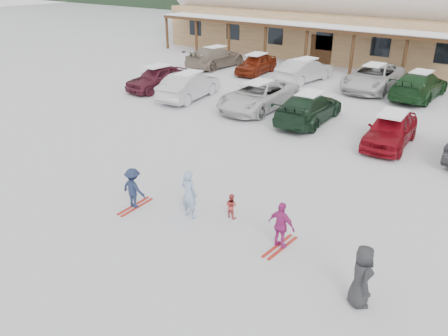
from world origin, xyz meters
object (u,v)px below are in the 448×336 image
Objects in this scene: parked_car_0 at (158,78)px; adult_skier at (189,194)px; parked_car_4 at (391,129)px; bystander_dark at (362,276)px; parked_car_3 at (309,108)px; parked_car_10 at (373,77)px; parked_car_2 at (258,96)px; parked_car_11 at (419,85)px; parked_car_9 at (305,70)px; day_lodge at (329,6)px; child_navy at (133,188)px; parked_car_7 at (215,57)px; child_magenta at (281,226)px; parked_car_1 at (189,86)px; parked_car_8 at (256,64)px; toddler_red at (231,206)px.

adult_skier is at bearing -38.50° from parked_car_0.
parked_car_0 reaches higher than parked_car_4.
bystander_dark is 0.37× the size of parked_car_4.
parked_car_3 is 0.88× the size of parked_car_10.
parked_car_11 is (6.23, 7.50, 0.03)m from parked_car_2.
parked_car_9 is (-5.52, 17.74, -0.02)m from adult_skier.
child_navy is at bearing -75.61° from day_lodge.
day_lodge is at bearing 127.29° from parked_car_10.
adult_skier is at bearing 128.88° from parked_car_7.
parked_car_7 is at bearing 139.34° from parked_car_2.
parked_car_4 is at bearing 99.44° from parked_car_11.
bystander_dark is 20.42m from parked_car_0.
day_lodge reaches higher than parked_car_4.
parked_car_10 reaches higher than parked_car_4.
child_magenta is 0.26× the size of parked_car_11.
parked_car_11 reaches higher than bystander_dark.
parked_car_10 is at bearing -18.06° from bystander_dark.
bystander_dark is (14.92, -29.25, -3.17)m from day_lodge.
parked_car_7 is at bearing -61.71° from child_navy.
parked_car_11 is at bearing -175.87° from parked_car_7.
adult_skier is 0.34× the size of parked_car_9.
adult_skier is 0.31× the size of parked_car_3.
parked_car_7 is (-4.29, 7.79, 0.01)m from parked_car_1.
adult_skier is 5.63m from bystander_dark.
bystander_dark is 20.10m from parked_car_10.
parked_car_3 is at bearing -5.86° from parked_car_2.
parked_car_10 is at bearing -1.33° from parked_car_8.
parked_car_4 reaches higher than parked_car_8.
bystander_dark is 0.27× the size of parked_car_10.
parked_car_3 is at bearing -95.50° from child_navy.
child_magenta is 0.30× the size of parked_car_9.
parked_car_1 reaches higher than child_magenta.
toddler_red is 0.59× the size of child_navy.
adult_skier is 1.16× the size of child_navy.
parked_car_9 is at bearing -177.17° from parked_car_7.
parked_car_7 is (-8.56, 7.04, 0.03)m from parked_car_2.
parked_car_2 is at bearing -8.98° from parked_car_3.
child_navy is at bearing 114.20° from parked_car_1.
parked_car_9 is at bearing -74.84° from adult_skier.
bystander_dark is 0.35× the size of parked_car_0.
child_navy is 0.87× the size of bystander_dark.
parked_car_7 is (-11.71, 7.30, 0.05)m from parked_car_3.
parked_car_4 is (2.86, 9.70, -0.07)m from adult_skier.
parked_car_0 is 9.72m from parked_car_9.
parked_car_9 is 0.86× the size of parked_car_11.
parked_car_1 is (-11.87, 9.60, 0.07)m from child_magenta.
parked_car_4 is (-0.21, 9.42, 0.02)m from child_magenta.
parked_car_10 is at bearing -3.87° from parked_car_11.
adult_skier is 1.12× the size of child_magenta.
parked_car_9 is (6.20, 7.48, 0.01)m from parked_car_0.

